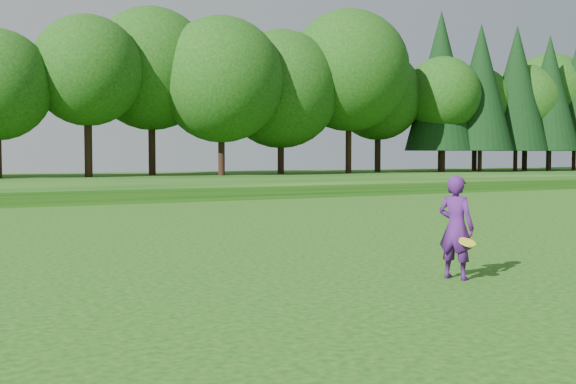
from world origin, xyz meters
TOP-DOWN VIEW (x-y plane):
  - ground at (0.00, 0.00)m, footprint 140.00×140.00m
  - berm at (0.00, 34.00)m, footprint 130.00×30.00m
  - walking_path at (0.00, 20.00)m, footprint 130.00×1.60m
  - treeline at (0.00, 38.00)m, footprint 104.00×7.00m
  - woman at (1.73, -1.46)m, footprint 0.61×0.81m

SIDE VIEW (x-z plane):
  - ground at x=0.00m, z-range 0.00..0.00m
  - walking_path at x=0.00m, z-range 0.00..0.04m
  - berm at x=0.00m, z-range 0.00..0.60m
  - woman at x=1.73m, z-range 0.00..1.73m
  - treeline at x=0.00m, z-range 0.60..15.60m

